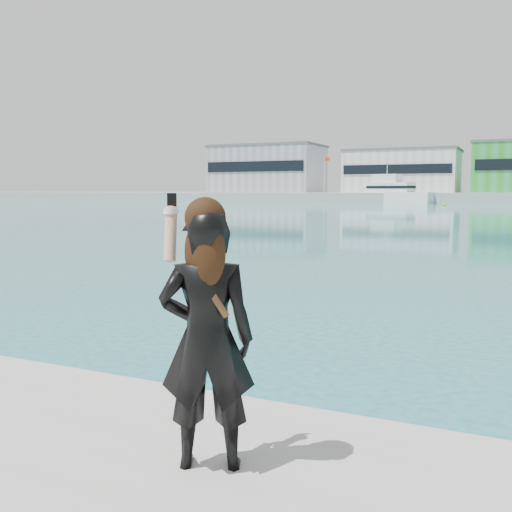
{
  "coord_description": "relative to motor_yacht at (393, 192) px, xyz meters",
  "views": [
    {
      "loc": [
        2.12,
        -3.02,
        2.47
      ],
      "look_at": [
        0.47,
        0.55,
        2.01
      ],
      "focal_mm": 40.0,
      "sensor_mm": 36.0,
      "label": 1
    }
  ],
  "objects": [
    {
      "name": "warehouse_white",
      "position": [
        -1.17,
        16.07,
        4.67
      ],
      "size": [
        24.48,
        15.35,
        9.5
      ],
      "color": "silver",
      "rests_on": "far_quay"
    },
    {
      "name": "motor_yacht",
      "position": [
        0.0,
        0.0,
        0.0
      ],
      "size": [
        16.52,
        8.83,
        7.43
      ],
      "rotation": [
        0.0,
        0.0,
        -0.29
      ],
      "color": "white",
      "rests_on": "ground"
    },
    {
      "name": "warehouse_grey_left",
      "position": [
        -34.17,
        16.07,
        5.67
      ],
      "size": [
        26.52,
        16.36,
        11.5
      ],
      "color": "gray",
      "rests_on": "far_quay"
    },
    {
      "name": "buoy_far",
      "position": [
        11.78,
        -16.88,
        -2.09
      ],
      "size": [
        0.5,
        0.5,
        0.5
      ],
      "primitive_type": "sphere",
      "color": "#DEE00B",
      "rests_on": "ground"
    },
    {
      "name": "woman",
      "position": [
        21.3,
        -112.06,
        -0.46
      ],
      "size": [
        0.67,
        0.58,
        1.65
      ],
      "rotation": [
        0.0,
        0.0,
        3.57
      ],
      "color": "black",
      "rests_on": "near_quay"
    },
    {
      "name": "flagpole_left",
      "position": [
        -17.08,
        9.09,
        4.45
      ],
      "size": [
        1.28,
        0.16,
        8.0
      ],
      "color": "silver",
      "rests_on": "far_quay"
    },
    {
      "name": "far_quay",
      "position": [
        20.83,
        18.09,
        -1.09
      ],
      "size": [
        320.0,
        40.0,
        2.0
      ],
      "primitive_type": "cube",
      "color": "#9E9E99",
      "rests_on": "ground"
    }
  ]
}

